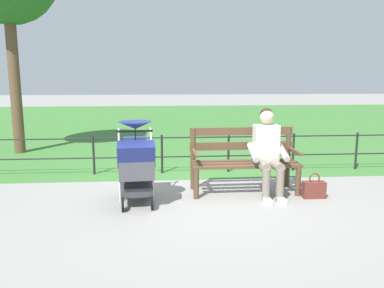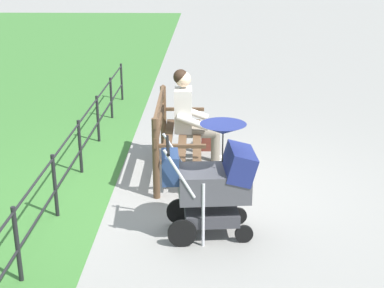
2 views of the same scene
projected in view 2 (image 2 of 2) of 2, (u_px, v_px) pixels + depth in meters
name	position (u px, v px, depth m)	size (l,w,h in m)	color
ground_plane	(181.00, 193.00, 6.31)	(60.00, 60.00, 0.00)	gray
park_bench	(173.00, 134.00, 6.73)	(1.61, 0.62, 0.96)	brown
person_on_bench	(192.00, 115.00, 6.96)	(0.54, 0.74, 1.28)	slate
stroller	(214.00, 179.00, 5.21)	(0.57, 0.92, 1.15)	black
handbag	(206.00, 139.00, 7.75)	(0.32, 0.14, 0.37)	brown
park_fence	(78.00, 144.00, 6.66)	(8.47, 0.04, 0.70)	black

